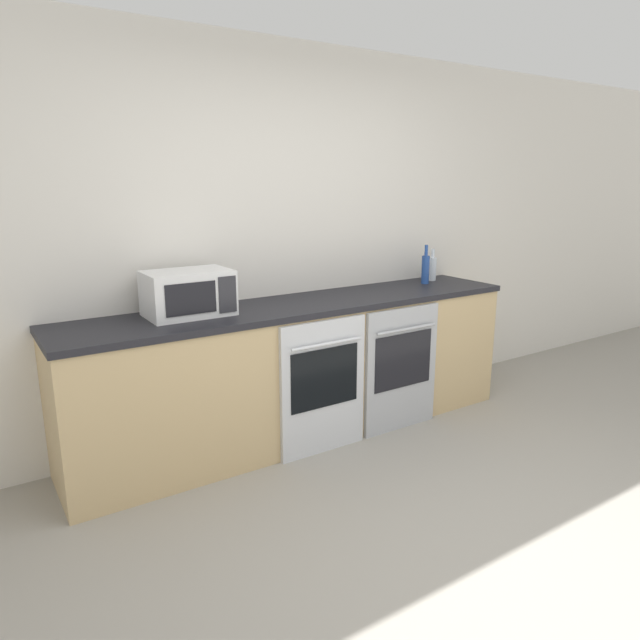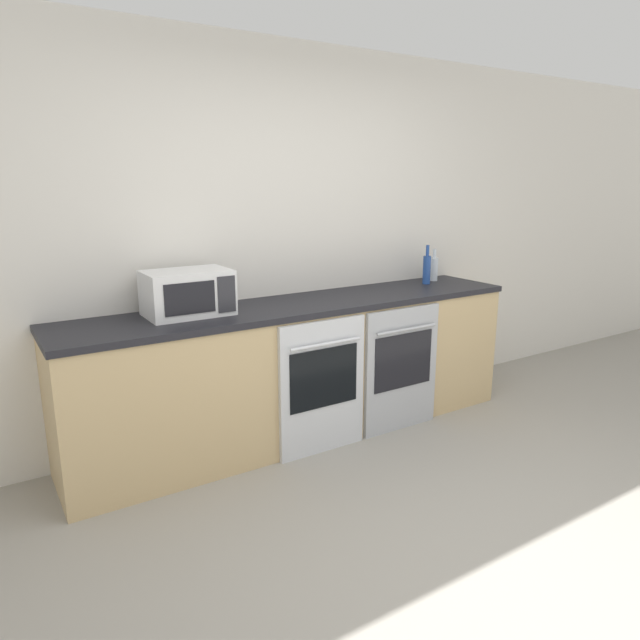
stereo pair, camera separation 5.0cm
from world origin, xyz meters
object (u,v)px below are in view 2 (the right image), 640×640
oven_left (323,387)px  oven_right (402,369)px  microwave (188,293)px  bottle_clear (434,268)px  bottle_blue (427,269)px

oven_left → oven_right: 0.65m
oven_left → microwave: bearing=152.2°
microwave → bottle_clear: bearing=2.4°
oven_right → microwave: microwave is taller
oven_right → microwave: size_ratio=1.76×
oven_left → bottle_clear: 1.54m
bottle_blue → oven_right: bearing=-145.0°
microwave → bottle_blue: (1.92, 0.01, -0.02)m
oven_left → bottle_clear: bottle_clear is taller
microwave → bottle_blue: bottle_blue is taller
oven_left → bottle_blue: size_ratio=2.91×
oven_left → microwave: size_ratio=1.76×
oven_left → oven_right: bearing=0.0°
bottle_clear → oven_left: bearing=-161.0°
oven_left → oven_right: size_ratio=1.00×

